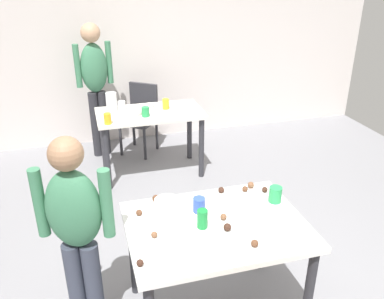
# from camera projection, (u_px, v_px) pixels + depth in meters

# --- Properties ---
(ground_plane) EXTENTS (6.40, 6.40, 0.00)m
(ground_plane) POSITION_uv_depth(u_px,v_px,m) (226.00, 295.00, 2.97)
(ground_plane) COLOR gray
(wall_back) EXTENTS (6.40, 0.10, 2.60)m
(wall_back) POSITION_uv_depth(u_px,v_px,m) (145.00, 42.00, 5.22)
(wall_back) COLOR silver
(wall_back) RESTS_ON ground_plane
(dining_table_near) EXTENTS (1.12, 0.81, 0.75)m
(dining_table_near) POSITION_uv_depth(u_px,v_px,m) (216.00, 237.00, 2.56)
(dining_table_near) COLOR white
(dining_table_near) RESTS_ON ground_plane
(dining_table_far) EXTENTS (1.16, 0.63, 0.75)m
(dining_table_far) POSITION_uv_depth(u_px,v_px,m) (150.00, 122.00, 4.47)
(dining_table_far) COLOR silver
(dining_table_far) RESTS_ON ground_plane
(chair_far_table) EXTENTS (0.56, 0.56, 0.87)m
(chair_far_table) POSITION_uv_depth(u_px,v_px,m) (141.00, 114.00, 5.09)
(chair_far_table) COLOR #2D2D33
(chair_far_table) RESTS_ON ground_plane
(person_girl_near) EXTENTS (0.45, 0.28, 1.41)m
(person_girl_near) POSITION_uv_depth(u_px,v_px,m) (77.00, 228.00, 2.33)
(person_girl_near) COLOR #383D4C
(person_girl_near) RESTS_ON ground_plane
(person_adult_far) EXTENTS (0.45, 0.28, 1.63)m
(person_adult_far) POSITION_uv_depth(u_px,v_px,m) (95.00, 79.00, 4.76)
(person_adult_far) COLOR #28282D
(person_adult_far) RESTS_ON ground_plane
(mixing_bowl) EXTENTS (0.17, 0.17, 0.07)m
(mixing_bowl) POSITION_uv_depth(u_px,v_px,m) (167.00, 205.00, 2.65)
(mixing_bowl) COLOR white
(mixing_bowl) RESTS_ON dining_table_near
(soda_can) EXTENTS (0.07, 0.07, 0.12)m
(soda_can) POSITION_uv_depth(u_px,v_px,m) (202.00, 219.00, 2.46)
(soda_can) COLOR #198438
(soda_can) RESTS_ON dining_table_near
(fork_near) EXTENTS (0.17, 0.02, 0.01)m
(fork_near) POSITION_uv_depth(u_px,v_px,m) (219.00, 242.00, 2.34)
(fork_near) COLOR silver
(fork_near) RESTS_ON dining_table_near
(cup_near_0) EXTENTS (0.09, 0.09, 0.11)m
(cup_near_0) POSITION_uv_depth(u_px,v_px,m) (275.00, 194.00, 2.73)
(cup_near_0) COLOR green
(cup_near_0) RESTS_ON dining_table_near
(cup_near_1) EXTENTS (0.08, 0.08, 0.10)m
(cup_near_1) POSITION_uv_depth(u_px,v_px,m) (199.00, 205.00, 2.62)
(cup_near_1) COLOR #3351B2
(cup_near_1) RESTS_ON dining_table_near
(cake_ball_0) EXTENTS (0.04, 0.04, 0.04)m
(cake_ball_0) POSITION_uv_depth(u_px,v_px,m) (224.00, 217.00, 2.55)
(cake_ball_0) COLOR brown
(cake_ball_0) RESTS_ON dining_table_near
(cake_ball_1) EXTENTS (0.04, 0.04, 0.04)m
(cake_ball_1) POSITION_uv_depth(u_px,v_px,m) (245.00, 189.00, 2.86)
(cake_ball_1) COLOR brown
(cake_ball_1) RESTS_ON dining_table_near
(cake_ball_2) EXTENTS (0.04, 0.04, 0.04)m
(cake_ball_2) POSITION_uv_depth(u_px,v_px,m) (139.00, 213.00, 2.59)
(cake_ball_2) COLOR brown
(cake_ball_2) RESTS_ON dining_table_near
(cake_ball_3) EXTENTS (0.05, 0.05, 0.05)m
(cake_ball_3) POSITION_uv_depth(u_px,v_px,m) (156.00, 199.00, 2.73)
(cake_ball_3) COLOR brown
(cake_ball_3) RESTS_ON dining_table_near
(cake_ball_4) EXTENTS (0.04, 0.04, 0.04)m
(cake_ball_4) POSITION_uv_depth(u_px,v_px,m) (221.00, 190.00, 2.85)
(cake_ball_4) COLOR #3D2319
(cake_ball_4) RESTS_ON dining_table_near
(cake_ball_5) EXTENTS (0.05, 0.05, 0.05)m
(cake_ball_5) POSITION_uv_depth(u_px,v_px,m) (227.00, 227.00, 2.44)
(cake_ball_5) COLOR #3D2319
(cake_ball_5) RESTS_ON dining_table_near
(cake_ball_6) EXTENTS (0.04, 0.04, 0.04)m
(cake_ball_6) POSITION_uv_depth(u_px,v_px,m) (140.00, 263.00, 2.15)
(cake_ball_6) COLOR #3D2319
(cake_ball_6) RESTS_ON dining_table_near
(cake_ball_7) EXTENTS (0.04, 0.04, 0.04)m
(cake_ball_7) POSITION_uv_depth(u_px,v_px,m) (265.00, 190.00, 2.85)
(cake_ball_7) COLOR #3D2319
(cake_ball_7) RESTS_ON dining_table_near
(cake_ball_8) EXTENTS (0.04, 0.04, 0.04)m
(cake_ball_8) POSITION_uv_depth(u_px,v_px,m) (154.00, 235.00, 2.38)
(cake_ball_8) COLOR brown
(cake_ball_8) RESTS_ON dining_table_near
(cake_ball_9) EXTENTS (0.05, 0.05, 0.05)m
(cake_ball_9) POSITION_uv_depth(u_px,v_px,m) (251.00, 185.00, 2.91)
(cake_ball_9) COLOR brown
(cake_ball_9) RESTS_ON dining_table_near
(cake_ball_10) EXTENTS (0.04, 0.04, 0.04)m
(cake_ball_10) POSITION_uv_depth(u_px,v_px,m) (254.00, 243.00, 2.30)
(cake_ball_10) COLOR brown
(cake_ball_10) RESTS_ON dining_table_near
(pitcher_far) EXTENTS (0.12, 0.12, 0.21)m
(pitcher_far) POSITION_uv_depth(u_px,v_px,m) (112.00, 102.00, 4.38)
(pitcher_far) COLOR white
(pitcher_far) RESTS_ON dining_table_far
(cup_far_0) EXTENTS (0.07, 0.07, 0.11)m
(cup_far_0) POSITION_uv_depth(u_px,v_px,m) (166.00, 104.00, 4.48)
(cup_far_0) COLOR yellow
(cup_far_0) RESTS_ON dining_table_far
(cup_far_1) EXTENTS (0.08, 0.08, 0.10)m
(cup_far_1) POSITION_uv_depth(u_px,v_px,m) (145.00, 112.00, 4.26)
(cup_far_1) COLOR green
(cup_far_1) RESTS_ON dining_table_far
(cup_far_2) EXTENTS (0.08, 0.08, 0.11)m
(cup_far_2) POSITION_uv_depth(u_px,v_px,m) (122.00, 106.00, 4.43)
(cup_far_2) COLOR white
(cup_far_2) RESTS_ON dining_table_far
(cup_far_3) EXTENTS (0.07, 0.07, 0.11)m
(cup_far_3) POSITION_uv_depth(u_px,v_px,m) (108.00, 119.00, 4.05)
(cup_far_3) COLOR yellow
(cup_far_3) RESTS_ON dining_table_far
(donut_far_0) EXTENTS (0.12, 0.12, 0.03)m
(donut_far_0) POSITION_uv_depth(u_px,v_px,m) (137.00, 113.00, 4.34)
(donut_far_0) COLOR white
(donut_far_0) RESTS_ON dining_table_far
(donut_far_1) EXTENTS (0.12, 0.12, 0.03)m
(donut_far_1) POSITION_uv_depth(u_px,v_px,m) (149.00, 105.00, 4.57)
(donut_far_1) COLOR white
(donut_far_1) RESTS_ON dining_table_far
(donut_far_2) EXTENTS (0.10, 0.10, 0.03)m
(donut_far_2) POSITION_uv_depth(u_px,v_px,m) (182.00, 110.00, 4.42)
(donut_far_2) COLOR white
(donut_far_2) RESTS_ON dining_table_far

